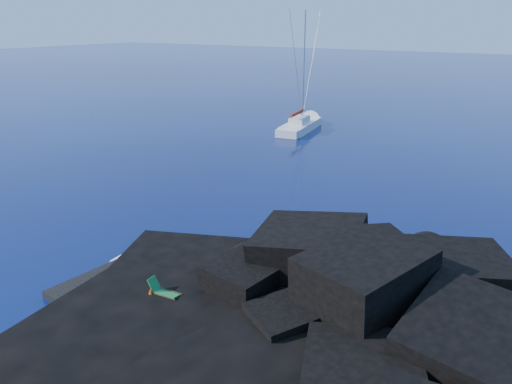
% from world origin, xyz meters
% --- Properties ---
extents(ground, '(400.00, 400.00, 0.00)m').
position_xyz_m(ground, '(0.00, 0.00, 0.00)').
color(ground, black).
rests_on(ground, ground).
extents(headland, '(24.00, 24.00, 3.60)m').
position_xyz_m(headland, '(13.00, 3.00, 0.00)').
color(headland, black).
rests_on(headland, ground).
extents(beach, '(9.08, 6.86, 0.70)m').
position_xyz_m(beach, '(4.50, 0.50, 0.00)').
color(beach, black).
rests_on(beach, ground).
extents(surf_foam, '(10.00, 8.00, 0.06)m').
position_xyz_m(surf_foam, '(5.00, 5.00, 0.00)').
color(surf_foam, white).
rests_on(surf_foam, ground).
extents(sailboat, '(4.64, 13.19, 13.55)m').
position_xyz_m(sailboat, '(-7.23, 38.14, 0.00)').
color(sailboat, white).
rests_on(sailboat, ground).
extents(deck_chair, '(1.52, 0.76, 1.01)m').
position_xyz_m(deck_chair, '(5.39, 0.57, 0.86)').
color(deck_chair, '#1A793C').
rests_on(deck_chair, beach).
extents(towel, '(1.92, 0.92, 0.05)m').
position_xyz_m(towel, '(2.83, -0.36, 0.38)').
color(towel, silver).
rests_on(towel, beach).
extents(sunbather, '(1.74, 0.43, 0.23)m').
position_xyz_m(sunbather, '(2.83, -0.36, 0.52)').
color(sunbather, tan).
rests_on(sunbather, towel).
extents(marker_cone, '(0.45, 0.45, 0.57)m').
position_xyz_m(marker_cone, '(4.81, 0.21, 0.63)').
color(marker_cone, '#FF540D').
rests_on(marker_cone, beach).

